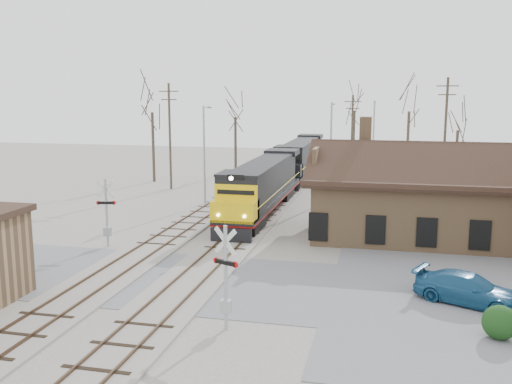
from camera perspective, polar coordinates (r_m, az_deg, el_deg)
ground at (r=29.78m, az=-6.40°, el=-8.83°), size 140.00×140.00×0.00m
road at (r=29.78m, az=-6.40°, el=-8.80°), size 60.00×9.00×0.03m
track_main at (r=43.68m, az=0.12°, el=-2.61°), size 3.40×90.00×0.24m
track_siding at (r=44.87m, az=-5.49°, el=-2.32°), size 3.40×90.00×0.24m
depot at (r=39.30m, az=16.41°, el=-0.95°), size 15.20×9.31×7.90m
locomotive_lead at (r=44.78m, az=0.58°, el=0.57°), size 2.90×19.41×4.31m
locomotive_trailing at (r=63.97m, az=4.39°, el=3.36°), size 2.90×19.41×4.08m
crossbuck_near at (r=23.26m, az=-3.04°, el=-8.95°), size 1.17×0.56×4.36m
crossbuck_far at (r=36.66m, az=-14.71°, el=-2.27°), size 1.22×0.36×4.31m
parked_car at (r=28.11m, az=20.45°, el=-9.06°), size 5.22×3.74×1.40m
hedge_a at (r=24.76m, az=23.19°, el=-11.90°), size 1.36×1.36×1.36m
streetlight_a at (r=48.69m, az=-5.16°, el=4.24°), size 0.25×2.04×8.45m
streetlight_b at (r=50.96m, az=7.51°, el=4.60°), size 0.25×2.04×8.70m
streetlight_c at (r=61.26m, az=11.66°, el=5.37°), size 0.25×2.04×8.72m
utility_pole_a at (r=57.09m, az=-8.61°, el=5.71°), size 2.00×0.24×10.46m
utility_pole_b at (r=70.19m, az=9.58°, el=5.95°), size 2.00×0.24×9.26m
utility_pole_c at (r=56.71m, az=18.38°, el=5.54°), size 2.00×0.24×10.94m
tree_a at (r=62.21m, az=-10.38°, el=8.98°), size 4.98×4.98×12.19m
tree_b at (r=67.81m, az=-2.09°, el=8.41°), size 4.44×4.44×10.89m
tree_c at (r=75.95m, az=9.85°, el=8.92°), size 4.81×4.81×11.79m
tree_d at (r=68.18m, az=15.11°, el=8.82°), size 4.94×4.94×12.11m
tree_e at (r=67.51m, az=19.57°, el=6.58°), size 3.60×3.60×8.82m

